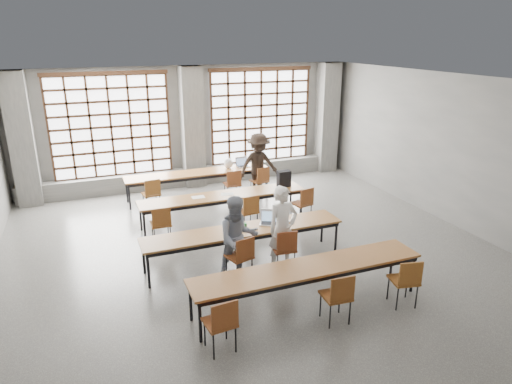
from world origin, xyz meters
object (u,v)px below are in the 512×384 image
chair_mid_left (161,221)px  chair_front_right (285,246)px  chair_mid_centre (249,209)px  desk_row_c (244,232)px  chair_back_mid (233,182)px  chair_near_left (222,320)px  chair_back_left (152,192)px  laptop_front (269,220)px  desk_row_b (223,197)px  student_back (259,165)px  mouse (288,221)px  backpack (284,179)px  chair_back_right (261,179)px  laptop_back (243,164)px  red_pouch (220,319)px  green_box (240,226)px  desk_row_a (198,174)px  student_female (238,238)px  chair_near_mid (338,293)px  student_male (283,229)px  chair_mid_right (304,201)px  chair_near_right (406,278)px  desk_row_d (308,270)px  plastic_bag (228,163)px  chair_front_left (242,254)px  phone (254,229)px

chair_mid_left → chair_front_right: size_ratio=1.00×
chair_mid_centre → desk_row_c: bearing=-114.2°
chair_back_mid → chair_near_left: bearing=-110.3°
chair_back_left → laptop_front: size_ratio=1.91×
desk_row_b → student_back: student_back is taller
desk_row_c → mouse: mouse is taller
backpack → chair_near_left: bearing=-122.5°
chair_back_right → backpack: bearing=-87.7°
chair_front_right → laptop_back: laptop_back is taller
red_pouch → laptop_back: bearing=67.4°
green_box → chair_near_left: bearing=-115.1°
desk_row_a → desk_row_b: same height
desk_row_b → chair_back_right: bearing=42.8°
chair_back_right → chair_near_left: bearing=-116.9°
student_back → student_female: bearing=-120.4°
chair_near_mid → student_male: size_ratio=0.52×
chair_mid_centre → chair_near_left: same height
student_female → mouse: size_ratio=16.35×
desk_row_b → chair_mid_right: size_ratio=4.55×
student_male → backpack: student_male is taller
chair_front_right → student_back: size_ratio=0.49×
student_male → mouse: (0.35, 0.48, -0.09)m
chair_mid_left → chair_mid_right: size_ratio=1.00×
desk_row_c → chair_back_left: 3.71m
laptop_front → mouse: size_ratio=4.71×
chair_back_mid → student_male: student_male is taller
chair_near_right → student_back: (-0.17, 6.08, 0.36)m
chair_near_left → backpack: (3.07, 4.57, 0.39)m
student_female → chair_front_right: bearing=-4.4°
chair_mid_left → student_back: bearing=34.9°
desk_row_d → student_female: (-0.76, 1.32, 0.14)m
student_female → chair_near_left: bearing=-111.7°
chair_front_right → plastic_bag: bearing=84.3°
chair_near_mid → student_male: bearing=91.6°
chair_near_right → chair_mid_centre: bearing=108.4°
desk_row_c → student_back: bearing=64.0°
chair_back_left → laptop_back: 2.84m
chair_mid_left → student_female: 2.23m
desk_row_b → chair_mid_left: (-1.60, -0.63, -0.13)m
chair_mid_centre → laptop_back: bearing=72.8°
desk_row_d → plastic_bag: bearing=84.2°
chair_mid_right → student_male: bearing=-126.8°
chair_back_mid → plastic_bag: 0.77m
chair_near_left → student_back: bearing=63.7°
chair_back_right → desk_row_a: bearing=158.8°
desk_row_a → chair_near_left: 6.73m
chair_back_mid → chair_front_left: size_ratio=1.00×
chair_mid_right → student_back: 2.23m
phone → chair_back_mid: bearing=77.7°
desk_row_c → chair_near_mid: bearing=-75.0°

